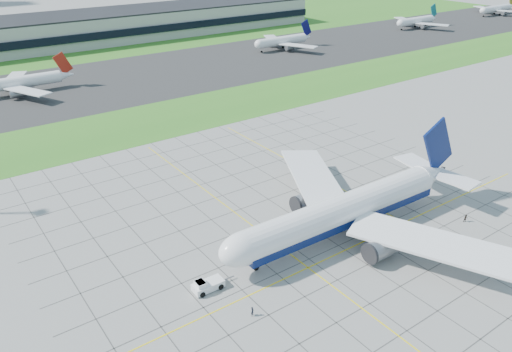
{
  "coord_description": "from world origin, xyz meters",
  "views": [
    {
      "loc": [
        -63.4,
        -59.3,
        58.47
      ],
      "look_at": [
        -3.3,
        24.48,
        7.0
      ],
      "focal_mm": 35.0,
      "sensor_mm": 36.0,
      "label": 1
    }
  ],
  "objects_px": {
    "distant_jet_1": "(15,83)",
    "distant_jet_3": "(417,21)",
    "pushback_tug": "(207,285)",
    "distant_jet_2": "(283,41)",
    "crew_far": "(466,218)",
    "airliner": "(344,211)",
    "crew_near": "(252,311)",
    "distant_jet_4": "(496,9)"
  },
  "relations": [
    {
      "from": "pushback_tug",
      "to": "distant_jet_4",
      "type": "xyz_separation_m",
      "value": [
        336.63,
        147.16,
        3.46
      ]
    },
    {
      "from": "distant_jet_3",
      "to": "distant_jet_4",
      "type": "relative_size",
      "value": 1.0
    },
    {
      "from": "airliner",
      "to": "pushback_tug",
      "type": "bearing_deg",
      "value": 179.67
    },
    {
      "from": "pushback_tug",
      "to": "distant_jet_1",
      "type": "height_order",
      "value": "distant_jet_1"
    },
    {
      "from": "airliner",
      "to": "crew_near",
      "type": "bearing_deg",
      "value": -161.59
    },
    {
      "from": "distant_jet_1",
      "to": "airliner",
      "type": "bearing_deg",
      "value": -77.18
    },
    {
      "from": "pushback_tug",
      "to": "crew_near",
      "type": "relative_size",
      "value": 4.67
    },
    {
      "from": "pushback_tug",
      "to": "distant_jet_2",
      "type": "xyz_separation_m",
      "value": [
        134.38,
        147.7,
        3.46
      ]
    },
    {
      "from": "crew_far",
      "to": "distant_jet_1",
      "type": "bearing_deg",
      "value": 137.23
    },
    {
      "from": "crew_far",
      "to": "distant_jet_4",
      "type": "height_order",
      "value": "distant_jet_4"
    },
    {
      "from": "crew_far",
      "to": "distant_jet_4",
      "type": "relative_size",
      "value": 0.04
    },
    {
      "from": "distant_jet_1",
      "to": "distant_jet_4",
      "type": "height_order",
      "value": "same"
    },
    {
      "from": "airliner",
      "to": "crew_near",
      "type": "relative_size",
      "value": 36.76
    },
    {
      "from": "distant_jet_1",
      "to": "distant_jet_3",
      "type": "xyz_separation_m",
      "value": [
        244.31,
        1.76,
        -0.0
      ]
    },
    {
      "from": "crew_near",
      "to": "distant_jet_2",
      "type": "distance_m",
      "value": 205.58
    },
    {
      "from": "crew_far",
      "to": "distant_jet_4",
      "type": "bearing_deg",
      "value": 56.92
    },
    {
      "from": "distant_jet_2",
      "to": "distant_jet_1",
      "type": "bearing_deg",
      "value": -178.91
    },
    {
      "from": "distant_jet_3",
      "to": "pushback_tug",
      "type": "bearing_deg",
      "value": -148.96
    },
    {
      "from": "pushback_tug",
      "to": "crew_far",
      "type": "relative_size",
      "value": 4.63
    },
    {
      "from": "pushback_tug",
      "to": "distant_jet_3",
      "type": "height_order",
      "value": "distant_jet_3"
    },
    {
      "from": "crew_far",
      "to": "distant_jet_2",
      "type": "relative_size",
      "value": 0.04
    },
    {
      "from": "distant_jet_1",
      "to": "distant_jet_3",
      "type": "relative_size",
      "value": 1.0
    },
    {
      "from": "pushback_tug",
      "to": "crew_far",
      "type": "distance_m",
      "value": 59.94
    },
    {
      "from": "pushback_tug",
      "to": "distant_jet_3",
      "type": "relative_size",
      "value": 0.2
    },
    {
      "from": "crew_near",
      "to": "distant_jet_4",
      "type": "distance_m",
      "value": 369.07
    },
    {
      "from": "distant_jet_1",
      "to": "distant_jet_4",
      "type": "xyz_separation_m",
      "value": [
        336.83,
        2.03,
        -0.0
      ]
    },
    {
      "from": "airliner",
      "to": "distant_jet_2",
      "type": "distance_m",
      "value": 179.86
    },
    {
      "from": "distant_jet_2",
      "to": "crew_far",
      "type": "bearing_deg",
      "value": -115.24
    },
    {
      "from": "pushback_tug",
      "to": "crew_far",
      "type": "bearing_deg",
      "value": -11.74
    },
    {
      "from": "crew_far",
      "to": "distant_jet_1",
      "type": "xyz_separation_m",
      "value": [
        -58.63,
        158.52,
        3.59
      ]
    },
    {
      "from": "pushback_tug",
      "to": "crew_near",
      "type": "bearing_deg",
      "value": -73.41
    },
    {
      "from": "distant_jet_3",
      "to": "distant_jet_4",
      "type": "height_order",
      "value": "same"
    },
    {
      "from": "distant_jet_3",
      "to": "distant_jet_2",
      "type": "bearing_deg",
      "value": 179.58
    },
    {
      "from": "crew_near",
      "to": "crew_far",
      "type": "height_order",
      "value": "crew_far"
    },
    {
      "from": "distant_jet_2",
      "to": "distant_jet_4",
      "type": "distance_m",
      "value": 202.25
    },
    {
      "from": "distant_jet_3",
      "to": "crew_near",
      "type": "bearing_deg",
      "value": -146.93
    },
    {
      "from": "pushback_tug",
      "to": "distant_jet_4",
      "type": "bearing_deg",
      "value": 24.78
    },
    {
      "from": "pushback_tug",
      "to": "distant_jet_1",
      "type": "distance_m",
      "value": 145.17
    },
    {
      "from": "pushback_tug",
      "to": "distant_jet_4",
      "type": "height_order",
      "value": "distant_jet_4"
    },
    {
      "from": "crew_near",
      "to": "crew_far",
      "type": "xyz_separation_m",
      "value": [
        55.6,
        -3.16,
        0.01
      ]
    },
    {
      "from": "pushback_tug",
      "to": "distant_jet_3",
      "type": "distance_m",
      "value": 284.91
    },
    {
      "from": "pushback_tug",
      "to": "distant_jet_2",
      "type": "relative_size",
      "value": 0.2
    }
  ]
}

